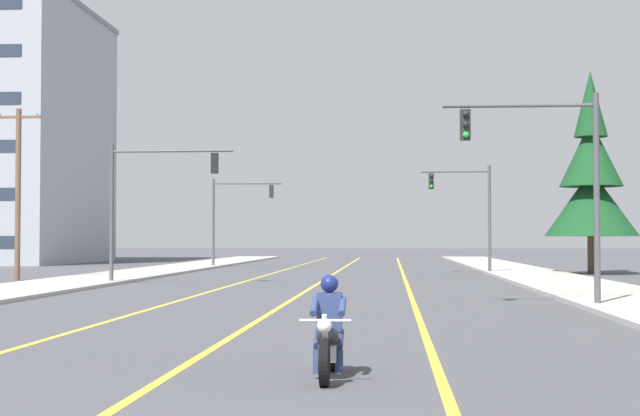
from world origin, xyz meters
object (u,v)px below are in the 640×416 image
at_px(traffic_signal_near_right, 552,166).
at_px(conifer_tree_right_verge_far, 591,181).
at_px(traffic_signal_near_left, 147,190).
at_px(traffic_signal_mid_right, 470,203).
at_px(traffic_signal_mid_left, 233,209).
at_px(motorcycle_with_rider, 328,337).
at_px(utility_pole_left_near, 18,190).

height_order(traffic_signal_near_right, conifer_tree_right_verge_far, conifer_tree_right_verge_far).
distance_m(traffic_signal_near_left, conifer_tree_right_verge_far, 25.89).
bearing_deg(traffic_signal_mid_right, traffic_signal_mid_left, 144.62).
relative_size(motorcycle_with_rider, traffic_signal_mid_left, 0.35).
height_order(traffic_signal_near_right, utility_pole_left_near, utility_pole_left_near).
relative_size(traffic_signal_mid_left, conifer_tree_right_verge_far, 0.54).
height_order(traffic_signal_near_left, conifer_tree_right_verge_far, conifer_tree_right_verge_far).
xyz_separation_m(motorcycle_with_rider, conifer_tree_right_verge_far, (12.21, 41.84, 4.68)).
bearing_deg(traffic_signal_mid_left, traffic_signal_near_left, -89.45).
bearing_deg(traffic_signal_mid_left, conifer_tree_right_verge_far, -27.10).
distance_m(traffic_signal_near_left, traffic_signal_mid_right, 20.67).
bearing_deg(traffic_signal_near_left, traffic_signal_near_right, -41.72).
distance_m(traffic_signal_near_right, conifer_tree_right_verge_far, 28.09).
distance_m(traffic_signal_mid_left, conifer_tree_right_verge_far, 25.05).
relative_size(motorcycle_with_rider, traffic_signal_near_left, 0.35).
bearing_deg(motorcycle_with_rider, traffic_signal_mid_right, 82.65).
bearing_deg(traffic_signal_mid_right, traffic_signal_near_left, -137.62).
height_order(traffic_signal_near_left, traffic_signal_mid_left, same).
xyz_separation_m(traffic_signal_near_right, traffic_signal_mid_left, (-15.62, 38.66, 0.02)).
distance_m(motorcycle_with_rider, traffic_signal_near_left, 30.15).
distance_m(traffic_signal_near_right, traffic_signal_mid_right, 27.65).
bearing_deg(traffic_signal_mid_right, utility_pole_left_near, -153.63).
height_order(traffic_signal_mid_right, conifer_tree_right_verge_far, conifer_tree_right_verge_far).
distance_m(motorcycle_with_rider, traffic_signal_near_right, 15.98).
xyz_separation_m(motorcycle_with_rider, traffic_signal_near_left, (-9.83, 28.28, 3.55)).
distance_m(traffic_signal_near_right, traffic_signal_mid_left, 41.69).
bearing_deg(traffic_signal_mid_left, traffic_signal_near_right, -68.00).
relative_size(traffic_signal_near_right, conifer_tree_right_verge_far, 0.54).
bearing_deg(utility_pole_left_near, motorcycle_with_rider, -61.65).
height_order(traffic_signal_mid_right, utility_pole_left_near, utility_pole_left_near).
bearing_deg(traffic_signal_near_left, conifer_tree_right_verge_far, 31.59).
bearing_deg(motorcycle_with_rider, traffic_signal_near_left, 109.16).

